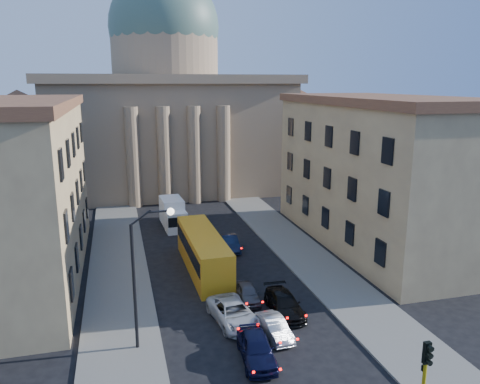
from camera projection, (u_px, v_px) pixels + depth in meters
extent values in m
cube|color=#63615A|center=(119.00, 284.00, 37.83)|extent=(5.00, 60.00, 0.15)
cube|color=#63615A|center=(313.00, 263.00, 42.10)|extent=(5.00, 60.00, 0.15)
cube|color=#8E7457|center=(168.00, 134.00, 73.90)|extent=(34.00, 26.00, 16.00)
cube|color=#8E7457|center=(166.00, 80.00, 71.98)|extent=(35.50, 27.50, 1.20)
cylinder|color=#8E7457|center=(165.00, 55.00, 71.16)|extent=(16.00, 16.00, 8.00)
sphere|color=#4A6558|center=(164.00, 28.00, 70.25)|extent=(16.40, 16.40, 16.40)
cube|color=#8E7457|center=(24.00, 157.00, 67.32)|extent=(13.00, 13.00, 11.00)
cone|color=brown|center=(18.00, 104.00, 65.61)|extent=(26.02, 26.02, 4.00)
cube|color=#8E7457|center=(296.00, 147.00, 77.86)|extent=(13.00, 13.00, 11.00)
cone|color=brown|center=(298.00, 101.00, 76.15)|extent=(26.02, 26.02, 4.00)
cylinder|color=#8E7457|center=(133.00, 158.00, 60.32)|extent=(1.80, 1.80, 13.00)
cylinder|color=#8E7457|center=(164.00, 156.00, 61.33)|extent=(1.80, 1.80, 13.00)
cylinder|color=#8E7457|center=(195.00, 155.00, 62.33)|extent=(1.80, 1.80, 13.00)
cylinder|color=#8E7457|center=(224.00, 154.00, 63.33)|extent=(1.80, 1.80, 13.00)
cube|color=tan|center=(5.00, 196.00, 37.88)|extent=(11.00, 26.00, 14.00)
cube|color=tan|center=(379.00, 175.00, 46.41)|extent=(11.00, 26.00, 14.00)
cube|color=brown|center=(384.00, 100.00, 44.75)|extent=(11.60, 26.60, 0.80)
cube|color=black|center=(427.00, 353.00, 21.65)|extent=(0.34, 0.22, 1.10)
cylinder|color=#FF0C05|center=(429.00, 347.00, 21.45)|extent=(0.20, 0.03, 0.20)
cylinder|color=orange|center=(428.00, 354.00, 21.53)|extent=(0.20, 0.03, 0.20)
cylinder|color=#0CE526|center=(428.00, 361.00, 21.61)|extent=(0.20, 0.03, 0.20)
cube|color=black|center=(424.00, 368.00, 21.93)|extent=(0.22, 0.10, 0.30)
cylinder|color=black|center=(134.00, 289.00, 27.78)|extent=(0.20, 0.20, 8.00)
cylinder|color=black|center=(140.00, 218.00, 26.93)|extent=(1.30, 0.12, 0.96)
cylinder|color=black|center=(158.00, 212.00, 27.11)|extent=(1.30, 0.12, 0.12)
sphere|color=white|center=(171.00, 212.00, 27.31)|extent=(0.44, 0.44, 0.44)
imported|color=black|center=(256.00, 348.00, 27.40)|extent=(2.28, 4.80, 1.59)
imported|color=#9B9EA2|center=(274.00, 327.00, 30.02)|extent=(1.60, 3.85, 1.24)
imported|color=silver|center=(233.00, 313.00, 31.67)|extent=(3.10, 5.54, 1.47)
imported|color=black|center=(284.00, 304.00, 33.00)|extent=(2.11, 4.93, 1.42)
imported|color=#4A494E|center=(247.00, 293.00, 34.93)|extent=(1.65, 3.77, 1.26)
imported|color=black|center=(230.00, 243.00, 45.55)|extent=(1.70, 4.29, 1.39)
cube|color=orange|center=(203.00, 252.00, 40.40)|extent=(2.86, 11.85, 3.33)
cube|color=black|center=(203.00, 246.00, 40.28)|extent=(2.92, 11.20, 1.18)
cylinder|color=black|center=(201.00, 286.00, 36.35)|extent=(0.34, 1.08, 1.07)
cylinder|color=black|center=(228.00, 283.00, 36.92)|extent=(0.34, 1.08, 1.07)
cylinder|color=black|center=(183.00, 249.00, 44.40)|extent=(0.34, 1.08, 1.07)
cylinder|color=black|center=(206.00, 247.00, 44.97)|extent=(0.34, 1.08, 1.07)
cube|color=white|center=(176.00, 222.00, 50.94)|extent=(2.33, 2.42, 2.30)
cube|color=black|center=(178.00, 222.00, 49.85)|extent=(2.12, 0.23, 1.06)
cube|color=white|center=(172.00, 211.00, 53.22)|extent=(2.52, 4.15, 2.98)
cylinder|color=black|center=(168.00, 230.00, 50.46)|extent=(0.31, 0.88, 0.86)
cylinder|color=black|center=(186.00, 228.00, 51.03)|extent=(0.31, 0.88, 0.86)
cylinder|color=black|center=(163.00, 220.00, 54.01)|extent=(0.31, 0.88, 0.86)
cylinder|color=black|center=(179.00, 219.00, 54.59)|extent=(0.31, 0.88, 0.86)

